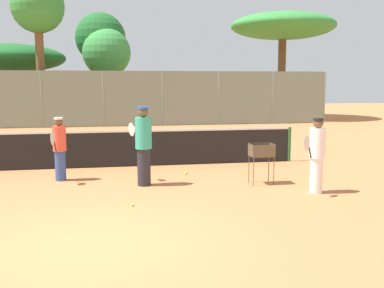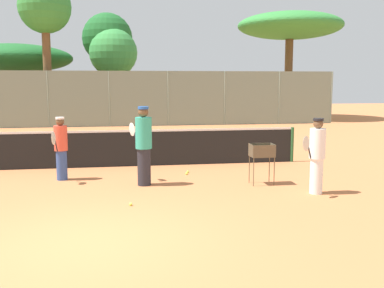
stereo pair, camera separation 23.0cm
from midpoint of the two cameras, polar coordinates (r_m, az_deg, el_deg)
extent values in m
plane|color=#C67242|center=(7.20, -13.87, -12.35)|extent=(80.00, 80.00, 0.00)
cylinder|color=#26592D|center=(14.21, 11.80, -0.02)|extent=(0.10, 0.10, 1.07)
cube|color=black|center=(13.19, -12.29, -0.78)|extent=(11.61, 0.01, 1.01)
cube|color=white|center=(13.12, -12.36, 1.53)|extent=(11.61, 0.02, 0.06)
cylinder|color=gray|center=(25.27, -18.81, 5.39)|extent=(0.08, 0.08, 3.04)
cylinder|color=gray|center=(24.99, -11.44, 5.63)|extent=(0.08, 0.08, 3.04)
cylinder|color=gray|center=(25.14, -4.03, 5.79)|extent=(0.08, 0.08, 3.04)
cylinder|color=gray|center=(25.69, 3.19, 5.84)|extent=(0.08, 0.08, 3.04)
cylinder|color=gray|center=(26.63, 9.99, 5.81)|extent=(0.08, 0.08, 3.04)
cylinder|color=gray|center=(27.91, 16.26, 5.70)|extent=(0.08, 0.08, 3.04)
cube|color=gray|center=(24.99, -11.44, 5.63)|extent=(25.83, 0.01, 3.04)
cylinder|color=brown|center=(30.54, -22.36, 5.57)|extent=(0.53, 0.53, 3.01)
ellipsoid|color=#1E6028|center=(30.56, -22.60, 10.04)|extent=(7.03, 7.03, 1.76)
cylinder|color=brown|center=(29.99, -11.59, 7.16)|extent=(0.34, 0.34, 4.25)
sphere|color=#1E6028|center=(30.11, -11.76, 13.04)|extent=(3.21, 3.21, 3.21)
cylinder|color=brown|center=(30.79, 11.07, 8.08)|extent=(0.52, 0.52, 5.20)
ellipsoid|color=#338438|center=(31.00, 11.25, 14.47)|extent=(6.83, 6.83, 1.71)
cylinder|color=brown|center=(26.87, -18.89, 8.34)|extent=(0.46, 0.46, 5.68)
sphere|color=#338438|center=(27.17, -19.26, 16.19)|extent=(2.90, 2.90, 2.90)
cylinder|color=brown|center=(29.02, -10.88, 6.26)|extent=(0.36, 0.36, 3.34)
sphere|color=#388E42|center=(29.06, -11.01, 11.33)|extent=(3.00, 3.00, 3.00)
cylinder|color=white|center=(10.34, 14.88, -3.88)|extent=(0.28, 0.28, 0.79)
cylinder|color=white|center=(10.22, 15.03, 0.11)|extent=(0.35, 0.35, 0.66)
sphere|color=brown|center=(10.17, 15.12, 2.54)|extent=(0.21, 0.21, 0.21)
cylinder|color=black|center=(10.16, 15.14, 3.05)|extent=(0.22, 0.22, 0.05)
cylinder|color=black|center=(9.93, 14.12, -1.05)|extent=(0.13, 0.12, 0.27)
ellipsoid|color=silver|center=(9.74, 13.70, 0.10)|extent=(0.33, 0.28, 0.43)
cylinder|color=#26262D|center=(10.77, -6.73, -2.92)|extent=(0.32, 0.32, 0.89)
cylinder|color=teal|center=(10.64, -6.80, 1.39)|extent=(0.39, 0.39, 0.74)
sphere|color=brown|center=(10.60, -6.85, 4.03)|extent=(0.24, 0.24, 0.24)
cylinder|color=#2659B2|center=(10.59, -6.85, 4.58)|extent=(0.25, 0.25, 0.06)
cylinder|color=black|center=(10.99, -7.79, 0.60)|extent=(0.09, 0.14, 0.27)
ellipsoid|color=silver|center=(11.12, -8.30, 1.83)|extent=(0.21, 0.37, 0.43)
cylinder|color=#334C8C|center=(11.75, -16.91, -2.65)|extent=(0.27, 0.27, 0.75)
cylinder|color=#E54C38|center=(11.64, -17.04, 0.68)|extent=(0.33, 0.33, 0.62)
sphere|color=brown|center=(11.60, -17.12, 2.70)|extent=(0.20, 0.20, 0.20)
cylinder|color=white|center=(11.59, -17.14, 3.13)|extent=(0.21, 0.21, 0.05)
cylinder|color=black|center=(11.34, -17.54, -0.33)|extent=(0.06, 0.15, 0.27)
ellipsoid|color=silver|center=(11.15, -17.86, 0.66)|extent=(0.11, 0.40, 0.43)
cylinder|color=brown|center=(10.75, 7.20, -3.53)|extent=(0.02, 0.02, 0.68)
cylinder|color=brown|center=(10.91, 9.76, -3.41)|extent=(0.02, 0.02, 0.68)
cylinder|color=brown|center=(11.08, 6.64, -3.17)|extent=(0.02, 0.02, 0.68)
cylinder|color=brown|center=(11.24, 9.13, -3.06)|extent=(0.02, 0.02, 0.68)
cube|color=brown|center=(10.93, 8.22, -1.51)|extent=(0.55, 0.40, 0.01)
cube|color=brown|center=(10.72, 8.58, -0.92)|extent=(0.55, 0.01, 0.30)
cube|color=brown|center=(11.09, 7.91, -0.61)|extent=(0.55, 0.01, 0.30)
cube|color=brown|center=(10.82, 6.86, -0.81)|extent=(0.01, 0.40, 0.30)
cube|color=brown|center=(11.00, 9.60, -0.72)|extent=(0.01, 0.40, 0.30)
sphere|color=#D1E54C|center=(11.00, 7.41, -1.23)|extent=(0.07, 0.07, 0.07)
sphere|color=#D1E54C|center=(10.84, 8.51, -1.11)|extent=(0.07, 0.07, 0.07)
sphere|color=#D1E54C|center=(10.73, 7.42, -1.46)|extent=(0.07, 0.07, 0.07)
sphere|color=#D1E54C|center=(10.99, 7.58, -1.24)|extent=(0.07, 0.07, 0.07)
sphere|color=#D1E54C|center=(11.01, 8.63, -1.25)|extent=(0.07, 0.07, 0.07)
sphere|color=#D1E54C|center=(10.87, 8.44, -1.36)|extent=(0.07, 0.07, 0.07)
sphere|color=#D1E54C|center=(10.96, 7.87, -1.27)|extent=(0.07, 0.07, 0.07)
sphere|color=#D1E54C|center=(10.97, 7.70, -1.26)|extent=(0.07, 0.07, 0.07)
sphere|color=#D1E54C|center=(10.90, 7.13, -1.03)|extent=(0.07, 0.07, 0.07)
sphere|color=#D1E54C|center=(10.89, 7.74, -1.32)|extent=(0.07, 0.07, 0.07)
sphere|color=#D1E54C|center=(10.98, 9.24, -1.28)|extent=(0.07, 0.07, 0.07)
sphere|color=#D1E54C|center=(12.20, -1.23, -3.55)|extent=(0.07, 0.07, 0.07)
sphere|color=#D1E54C|center=(9.12, -8.30, -7.62)|extent=(0.07, 0.07, 0.07)
sphere|color=#D1E54C|center=(11.98, -1.36, -3.77)|extent=(0.07, 0.07, 0.07)
camera|label=1|loc=(0.12, -90.62, -0.09)|focal=42.00mm
camera|label=2|loc=(0.12, 89.38, 0.09)|focal=42.00mm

